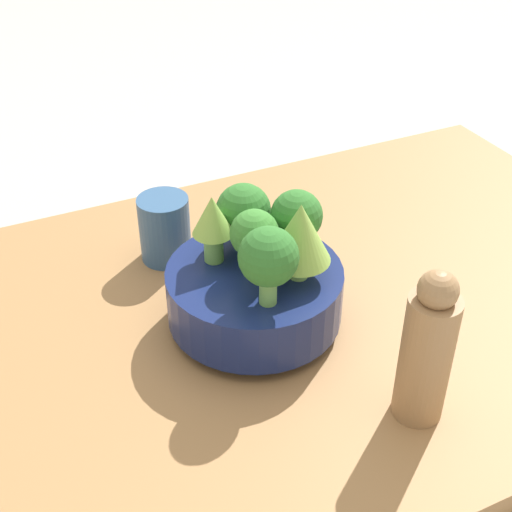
{
  "coord_description": "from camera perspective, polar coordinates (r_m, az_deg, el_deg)",
  "views": [
    {
      "loc": [
        -0.28,
        -0.6,
        0.59
      ],
      "look_at": [
        0.0,
        -0.01,
        0.13
      ],
      "focal_mm": 50.0,
      "sensor_mm": 36.0,
      "label": 1
    }
  ],
  "objects": [
    {
      "name": "ground_plane",
      "position": [
        0.89,
        -0.47,
        -6.53
      ],
      "size": [
        6.0,
        6.0,
        0.0
      ],
      "primitive_type": "plane",
      "color": "#ADA89E"
    },
    {
      "name": "table",
      "position": [
        0.88,
        -0.48,
        -5.72
      ],
      "size": [
        1.16,
        0.67,
        0.03
      ],
      "color": "#9E7042",
      "rests_on": "ground_plane"
    },
    {
      "name": "bowl",
      "position": [
        0.83,
        0.0,
        -3.03
      ],
      "size": [
        0.2,
        0.2,
        0.08
      ],
      "color": "navy",
      "rests_on": "table"
    },
    {
      "name": "broccoli_floret_right",
      "position": [
        0.81,
        3.33,
        2.95
      ],
      "size": [
        0.06,
        0.06,
        0.08
      ],
      "color": "#6BA34C",
      "rests_on": "bowl"
    },
    {
      "name": "romanesco_piece_near",
      "position": [
        0.77,
        3.56,
        1.81
      ],
      "size": [
        0.07,
        0.07,
        0.09
      ],
      "color": "#7AB256",
      "rests_on": "bowl"
    },
    {
      "name": "broccoli_floret_front",
      "position": [
        0.73,
        1.01,
        -0.18
      ],
      "size": [
        0.06,
        0.06,
        0.09
      ],
      "color": "#6BA34C",
      "rests_on": "bowl"
    },
    {
      "name": "broccoli_floret_center",
      "position": [
        0.78,
        0.0,
        1.57
      ],
      "size": [
        0.06,
        0.06,
        0.08
      ],
      "color": "#7AB256",
      "rests_on": "bowl"
    },
    {
      "name": "romanesco_piece_far",
      "position": [
        0.8,
        -3.5,
        2.88
      ],
      "size": [
        0.05,
        0.05,
        0.08
      ],
      "color": "#6BA34C",
      "rests_on": "bowl"
    },
    {
      "name": "broccoli_floret_back",
      "position": [
        0.83,
        -1.01,
        3.57
      ],
      "size": [
        0.07,
        0.07,
        0.08
      ],
      "color": "#6BA34C",
      "rests_on": "bowl"
    },
    {
      "name": "cup",
      "position": [
        0.95,
        -7.31,
        2.19
      ],
      "size": [
        0.07,
        0.07,
        0.09
      ],
      "color": "#33567F",
      "rests_on": "table"
    },
    {
      "name": "pepper_mill",
      "position": [
        0.72,
        13.51,
        -7.34
      ],
      "size": [
        0.05,
        0.05,
        0.18
      ],
      "color": "#997047",
      "rests_on": "table"
    }
  ]
}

